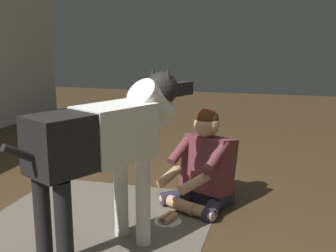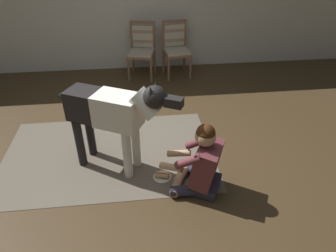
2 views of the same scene
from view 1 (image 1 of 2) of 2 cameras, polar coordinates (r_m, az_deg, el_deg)
name	(u,v)px [view 1 (image 1 of 2)]	position (r m, az deg, el deg)	size (l,w,h in m)	color
ground_plane	(114,239)	(3.04, -7.38, -15.01)	(15.61, 15.61, 0.00)	#4A3620
person_sitting_on_floor	(204,167)	(3.45, 4.96, -5.54)	(0.71, 0.63, 0.82)	#343046
large_dog	(109,139)	(2.64, -8.08, -1.82)	(1.34, 0.77, 1.16)	white
hot_dog_on_plate	(168,219)	(3.24, 0.00, -12.52)	(0.21, 0.21, 0.06)	white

